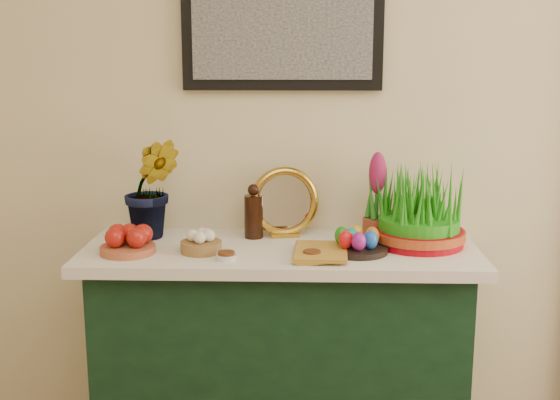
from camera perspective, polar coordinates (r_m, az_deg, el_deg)
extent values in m
cube|color=beige|center=(2.68, 7.90, 7.13)|extent=(4.00, 0.04, 2.70)
cube|color=black|center=(2.64, 0.19, 14.76)|extent=(0.74, 0.03, 0.54)
cube|color=#A5A5A5|center=(2.62, 0.18, 14.78)|extent=(0.66, 0.01, 0.46)
cube|color=#13341B|center=(2.67, 0.03, -13.42)|extent=(1.30, 0.45, 0.85)
cube|color=white|center=(2.51, 0.04, -4.22)|extent=(1.40, 0.55, 0.04)
imported|color=#277A1F|center=(2.62, -10.41, 2.24)|extent=(0.28, 0.25, 0.50)
cylinder|color=#A95334|center=(2.48, -12.27, -3.95)|extent=(0.24, 0.24, 0.03)
cylinder|color=olive|center=(2.45, -6.43, -3.80)|extent=(0.17, 0.17, 0.04)
cylinder|color=black|center=(2.61, -2.15, -1.36)|extent=(0.07, 0.07, 0.16)
sphere|color=black|center=(2.59, -2.17, 0.83)|extent=(0.04, 0.04, 0.04)
cube|color=gold|center=(2.64, 0.36, -2.83)|extent=(0.11, 0.07, 0.02)
torus|color=gold|center=(2.62, 0.37, -0.13)|extent=(0.27, 0.11, 0.26)
cylinder|color=silver|center=(2.62, 0.37, -0.15)|extent=(0.20, 0.07, 0.20)
imported|color=#B8872C|center=(2.39, 1.13, -4.16)|extent=(0.17, 0.25, 0.03)
cylinder|color=silver|center=(2.36, -4.38, -4.65)|extent=(0.07, 0.07, 0.02)
cylinder|color=#592D14|center=(2.35, -4.38, -4.32)|extent=(0.06, 0.06, 0.01)
cylinder|color=silver|center=(2.36, 2.61, -4.59)|extent=(0.07, 0.07, 0.02)
cylinder|color=#592D14|center=(2.36, 2.61, -4.25)|extent=(0.06, 0.06, 0.01)
cylinder|color=black|center=(2.45, 6.29, -4.02)|extent=(0.25, 0.25, 0.02)
ellipsoid|color=red|center=(2.40, 5.37, -3.23)|extent=(0.05, 0.05, 0.07)
ellipsoid|color=blue|center=(2.41, 7.38, -3.23)|extent=(0.05, 0.05, 0.07)
ellipsoid|color=gold|center=(2.48, 6.24, -2.78)|extent=(0.05, 0.05, 0.07)
ellipsoid|color=#208418|center=(2.45, 5.05, -2.90)|extent=(0.05, 0.05, 0.07)
ellipsoid|color=orange|center=(2.46, 7.51, -2.91)|extent=(0.05, 0.05, 0.07)
ellipsoid|color=#941B85|center=(2.38, 6.41, -3.36)|extent=(0.05, 0.05, 0.07)
ellipsoid|color=#0C9B80|center=(2.43, 5.82, -3.03)|extent=(0.05, 0.05, 0.07)
cylinder|color=brown|center=(2.62, 7.80, -2.32)|extent=(0.10, 0.10, 0.08)
ellipsoid|color=#AB2255|center=(2.57, 7.93, 2.19)|extent=(0.06, 0.06, 0.15)
cylinder|color=#9A030E|center=(2.57, 11.18, -2.96)|extent=(0.32, 0.32, 0.06)
cylinder|color=maroon|center=(2.57, 11.19, -2.71)|extent=(0.33, 0.33, 0.03)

